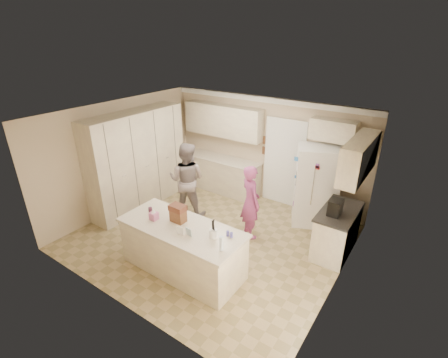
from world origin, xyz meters
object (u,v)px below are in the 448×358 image
Objects in this scene: dollhouse_body at (178,216)px; teen_boy at (187,180)px; coffee_maker at (335,207)px; teen_girl at (250,202)px; refrigerator at (316,186)px; island_base at (183,249)px; tissue_box at (154,216)px; utensil_crock at (213,233)px.

teen_boy is (-1.08, 1.49, -0.15)m from dollhouse_body.
teen_girl is (-1.63, -0.25, -0.27)m from coffee_maker.
dollhouse_body is (-1.49, -2.80, 0.14)m from refrigerator.
tissue_box is (-0.55, -0.10, 0.56)m from island_base.
dollhouse_body reaches higher than utensil_crock.
island_base is at bearing -138.69° from refrigerator.
island_base is 0.86m from utensil_crock.
refrigerator is at bearing 65.19° from island_base.
refrigerator reaches higher than tissue_box.
refrigerator is 12.86× the size of tissue_box.
utensil_crock is 2.43m from teen_boy.
refrigerator is 3.18m from dollhouse_body.
coffee_maker is 0.17× the size of teen_boy.
island_base is 2.06m from teen_boy.
utensil_crock is 0.58× the size of dollhouse_body.
coffee_maker is at bearing 37.57° from tissue_box.
coffee_maker is 2.87m from island_base.
refrigerator reaches higher than utensil_crock.
teen_girl is at bearing 60.86° from tissue_box.
coffee_maker reaches higher than island_base.
tissue_box is 0.45m from dollhouse_body.
island_base is (-1.34, -2.90, -0.46)m from refrigerator.
utensil_crock is at bearing 133.09° from teen_girl.
coffee_maker is 0.19× the size of teen_girl.
teen_girl is (0.42, 1.65, 0.36)m from island_base.
tissue_box is 2.01m from teen_girl.
tissue_box reaches higher than island_base.
refrigerator is 2.94m from utensil_crock.
tissue_box is (-2.60, -2.00, -0.07)m from coffee_maker.
refrigerator is 0.82× the size of island_base.
coffee_maker is 2.32m from utensil_crock.
teen_girl is at bearing -171.19° from coffee_maker.
refrigerator reaches higher than dollhouse_body.
refrigerator is 1.24m from coffee_maker.
teen_girl is (0.57, 1.55, -0.24)m from dollhouse_body.
teen_boy reaches higher than tissue_box.
utensil_crock is at bearing -127.52° from refrigerator.
tissue_box is at bearing -142.43° from coffee_maker.
teen_girl is (-0.23, 1.60, -0.20)m from utensil_crock.
refrigerator is 12.00× the size of utensil_crock.
teen_girl is (1.65, 0.06, -0.09)m from teen_boy.
coffee_maker is (0.71, -1.00, 0.17)m from refrigerator.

